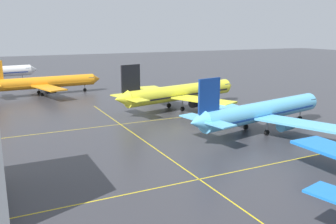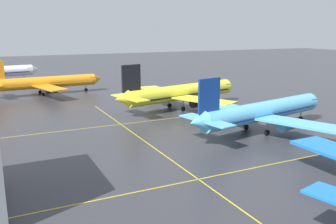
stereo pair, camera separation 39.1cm
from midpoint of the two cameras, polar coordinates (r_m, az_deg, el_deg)
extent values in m
cylinder|color=#5BB7E5|center=(74.25, 14.71, 0.19)|extent=(32.23, 9.86, 3.81)
cone|color=#5BB7E5|center=(88.37, 21.70, 1.67)|extent=(3.27, 4.16, 3.73)
cone|color=#5BB7E5|center=(61.51, 4.50, -1.61)|extent=(3.84, 4.17, 3.62)
cube|color=navy|center=(62.33, 6.36, 2.59)|extent=(4.79, 1.27, 6.02)
cube|color=#5BB7E5|center=(60.81, 7.87, -1.87)|extent=(4.15, 5.73, 0.24)
cube|color=#5BB7E5|center=(65.05, 4.12, -0.81)|extent=(4.15, 5.73, 0.24)
cube|color=#5BB7E5|center=(68.81, 19.74, -1.65)|extent=(10.68, 15.88, 0.40)
cube|color=#5BB7E5|center=(79.03, 9.39, 0.74)|extent=(5.48, 15.13, 0.40)
cylinder|color=#5BB7E5|center=(71.87, 17.99, -2.00)|extent=(3.75, 2.72, 2.11)
cylinder|color=#5BB7E5|center=(78.03, 11.72, -0.49)|extent=(3.75, 2.72, 2.11)
cube|color=#385166|center=(86.33, 20.93, 1.86)|extent=(2.44, 3.79, 0.70)
cube|color=navy|center=(74.35, 14.69, -0.17)|extent=(29.71, 9.41, 0.36)
cylinder|color=#99999E|center=(85.24, 20.05, -0.27)|extent=(0.28, 0.28, 1.65)
cylinder|color=black|center=(85.48, 20.00, -0.99)|extent=(1.17, 0.65, 1.10)
cylinder|color=#99999E|center=(71.73, 15.24, -2.30)|extent=(0.28, 0.28, 1.65)
cylinder|color=black|center=(72.02, 15.19, -3.15)|extent=(1.17, 0.65, 1.10)
cylinder|color=#99999E|center=(74.88, 12.09, -1.50)|extent=(0.28, 0.28, 1.65)
cylinder|color=black|center=(75.16, 12.05, -2.32)|extent=(1.17, 0.65, 1.10)
cylinder|color=yellow|center=(92.89, 2.05, 3.16)|extent=(33.17, 11.22, 3.93)
cone|color=yellow|center=(105.42, 9.42, 4.14)|extent=(3.48, 4.36, 3.85)
cone|color=yellow|center=(82.14, -7.56, 2.07)|extent=(4.06, 4.38, 3.74)
cube|color=black|center=(82.86, -6.06, 5.32)|extent=(4.93, 1.47, 6.21)
cube|color=yellow|center=(80.73, -5.08, 1.95)|extent=(4.43, 5.99, 0.25)
cube|color=yellow|center=(85.86, -7.42, 2.54)|extent=(4.43, 5.99, 0.25)
cube|color=yellow|center=(85.97, 5.40, 1.90)|extent=(11.42, 16.35, 0.41)
cube|color=yellow|center=(99.06, -1.76, 3.40)|extent=(5.62, 15.61, 0.41)
cylinder|color=black|center=(89.48, 4.41, 1.47)|extent=(3.92, 2.90, 2.17)
cylinder|color=black|center=(97.41, 0.05, 2.44)|extent=(3.92, 2.90, 2.17)
cube|color=#385166|center=(103.58, 8.55, 4.34)|extent=(2.62, 3.94, 0.72)
cube|color=black|center=(92.97, 2.05, 2.86)|extent=(30.59, 10.67, 0.37)
cylinder|color=#99999E|center=(102.57, 7.71, 2.53)|extent=(0.29, 0.29, 1.71)
cylinder|color=black|center=(102.78, 7.69, 1.90)|extent=(1.21, 0.71, 1.14)
cylinder|color=#99999E|center=(90.02, 2.18, 1.20)|extent=(0.29, 0.29, 1.71)
cylinder|color=black|center=(90.26, 2.17, 0.49)|extent=(1.21, 0.71, 1.14)
cylinder|color=#99999E|center=(94.05, 0.01, 1.71)|extent=(0.29, 0.29, 1.71)
cylinder|color=black|center=(94.27, 0.01, 1.03)|extent=(1.21, 0.71, 1.14)
cylinder|color=orange|center=(119.49, -18.85, 4.47)|extent=(30.58, 5.70, 3.61)
cone|color=orange|center=(123.74, -11.37, 5.16)|extent=(2.71, 3.70, 3.54)
cube|color=orange|center=(111.55, -18.45, 3.65)|extent=(8.67, 15.06, 0.38)
cube|color=orange|center=(127.26, -19.99, 4.59)|extent=(6.88, 14.80, 0.38)
cylinder|color=#333338|center=(115.00, -18.18, 3.30)|extent=(3.36, 2.21, 2.00)
cylinder|color=#333338|center=(124.58, -19.17, 3.92)|extent=(3.36, 2.21, 2.00)
cube|color=#385166|center=(122.99, -12.34, 5.32)|extent=(1.94, 3.43, 0.67)
cube|color=orange|center=(119.55, -18.83, 4.25)|extent=(28.15, 5.57, 0.34)
cylinder|color=#99999E|center=(122.82, -13.12, 3.93)|extent=(0.27, 0.27, 1.57)
cylinder|color=black|center=(122.98, -13.10, 3.45)|extent=(1.07, 0.50, 1.05)
cylinder|color=#99999E|center=(117.07, -19.43, 3.11)|extent=(0.27, 0.27, 1.57)
cylinder|color=black|center=(117.24, -19.39, 2.61)|extent=(1.07, 0.50, 1.05)
cylinder|color=#99999E|center=(121.87, -19.88, 3.43)|extent=(0.27, 0.27, 1.57)
cylinder|color=black|center=(122.03, -19.84, 2.95)|extent=(1.07, 0.50, 1.05)
cone|color=white|center=(155.81, -20.53, 6.31)|extent=(3.32, 4.34, 3.98)
cube|color=#385166|center=(155.18, -21.43, 6.43)|extent=(2.44, 3.97, 0.75)
cylinder|color=#99999E|center=(155.04, -22.10, 5.18)|extent=(0.30, 0.30, 1.76)
cylinder|color=black|center=(155.18, -22.07, 4.75)|extent=(1.23, 0.65, 1.17)
cube|color=yellow|center=(50.00, 4.72, -10.54)|extent=(113.96, 0.20, 0.01)
cube|color=yellow|center=(78.40, -7.69, -1.93)|extent=(113.96, 0.20, 0.01)
cube|color=yellow|center=(50.00, 4.72, -10.54)|extent=(0.20, 108.19, 0.01)
camera|label=1|loc=(0.20, -90.17, -0.04)|focal=38.54mm
camera|label=2|loc=(0.20, 89.83, 0.04)|focal=38.54mm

